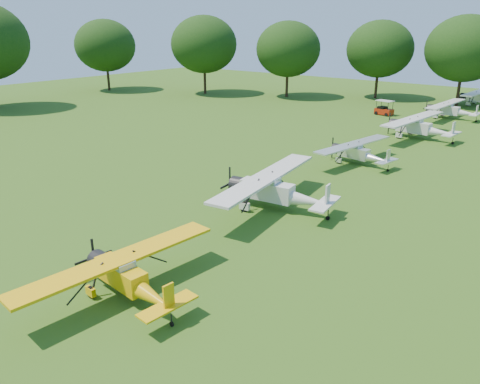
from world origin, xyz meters
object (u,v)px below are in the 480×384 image
object	(u,v)px
aircraft_4	(358,152)
aircraft_6	(450,109)
aircraft_3	(275,189)
golf_cart	(384,110)
aircraft_5	(419,126)
aircraft_2	(127,275)

from	to	relation	value
aircraft_4	aircraft_6	size ratio (longest dim) A/B	0.90
aircraft_3	golf_cart	xyz separation A→B (m)	(-7.56, 37.00, -0.73)
aircraft_3	golf_cart	size ratio (longest dim) A/B	4.85
aircraft_5	aircraft_4	bearing A→B (deg)	-88.38
aircraft_6	aircraft_4	bearing A→B (deg)	-87.19
aircraft_4	golf_cart	distance (m)	24.93
aircraft_2	aircraft_5	xyz separation A→B (m)	(-0.24, 38.89, 0.22)
aircraft_4	golf_cart	world-z (taller)	golf_cart
aircraft_5	aircraft_6	size ratio (longest dim) A/B	1.11
aircraft_2	golf_cart	xyz separation A→B (m)	(-8.46, 49.84, -0.49)
aircraft_2	aircraft_6	bearing A→B (deg)	96.34
aircraft_4	golf_cart	size ratio (longest dim) A/B	3.88
aircraft_3	aircraft_5	xyz separation A→B (m)	(0.66, 26.05, -0.02)
aircraft_4	aircraft_5	world-z (taller)	aircraft_5
aircraft_5	golf_cart	xyz separation A→B (m)	(-8.22, 10.95, -0.71)
aircraft_2	aircraft_5	distance (m)	38.89
aircraft_3	aircraft_4	xyz separation A→B (m)	(-0.23, 13.17, -0.28)
aircraft_2	golf_cart	bearing A→B (deg)	105.09
aircraft_2	aircraft_4	size ratio (longest dim) A/B	1.03
aircraft_2	aircraft_3	xyz separation A→B (m)	(-0.90, 12.84, 0.24)
aircraft_4	aircraft_5	distance (m)	12.91
aircraft_2	golf_cart	distance (m)	50.56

